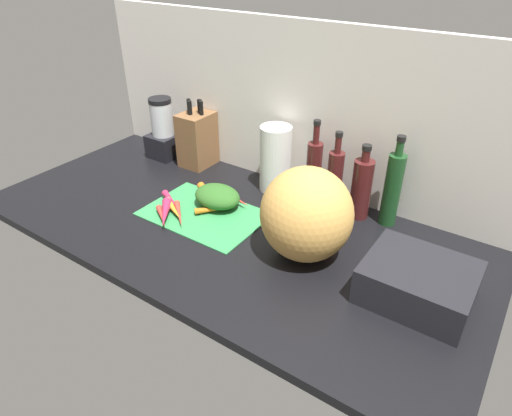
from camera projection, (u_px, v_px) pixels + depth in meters
ground_plane at (227, 227)px, 150.99cm from camera, size 170.00×80.00×3.00cm
wall_back at (288, 106)px, 161.62cm from camera, size 170.00×3.00×60.00cm
cutting_board at (204, 213)px, 154.78cm from camera, size 41.00×27.86×0.80cm
carrot_0 at (165, 214)px, 150.56cm from camera, size 12.58×14.49×3.59cm
carrot_1 at (206, 192)px, 164.00cm from camera, size 11.26×8.15×2.81cm
carrot_2 at (174, 209)px, 153.63cm from camera, size 13.38×8.83×2.75cm
carrot_3 at (162, 216)px, 150.51cm from camera, size 11.19×8.95×2.07cm
carrot_4 at (216, 209)px, 154.47cm from camera, size 11.72×12.33×2.19cm
carrot_5 at (171, 201)px, 158.96cm from camera, size 12.86×7.75×2.53cm
carrot_6 at (232, 197)px, 160.28cm from camera, size 17.49×6.92×3.44cm
carrot_7 at (179, 214)px, 151.55cm from camera, size 12.92×11.70×2.22cm
carrot_greens_pile at (217, 196)px, 156.84cm from camera, size 17.17×13.20×7.26cm
winter_squash at (306, 215)px, 128.20cm from camera, size 27.26×26.61×28.37cm
knife_block at (197, 139)px, 183.38cm from camera, size 11.50×13.95×27.60cm
blender_appliance at (163, 132)px, 190.36cm from camera, size 12.34×12.34×25.79cm
paper_towel_roll at (275, 159)px, 164.17cm from camera, size 11.52×11.52×24.98cm
bottle_0 at (314, 169)px, 158.93cm from camera, size 5.53×5.53×29.92cm
bottle_1 at (335, 179)px, 152.51cm from camera, size 5.39×5.39×28.79cm
bottle_2 at (361, 188)px, 148.61cm from camera, size 6.78×6.78×26.34cm
bottle_3 at (392, 188)px, 143.83cm from camera, size 5.65×5.65×31.19cm
dish_rack at (418, 282)px, 116.74cm from camera, size 27.55×23.40×10.50cm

